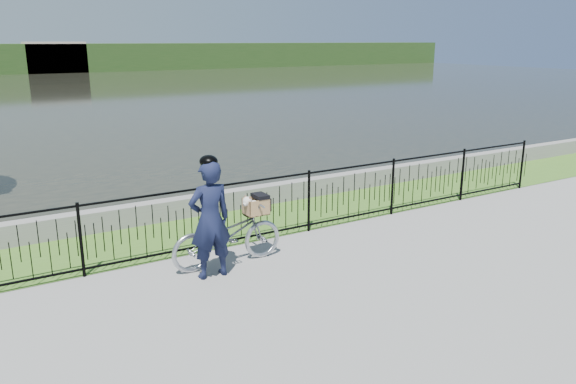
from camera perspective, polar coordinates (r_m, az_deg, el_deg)
ground at (r=8.65m, az=2.34°, el=-8.09°), size 120.00×120.00×0.00m
grass_strip at (r=10.77m, az=-5.30°, el=-3.34°), size 60.00×2.00×0.01m
water at (r=40.00m, az=-24.98°, el=8.93°), size 120.00×120.00×0.00m
quay_wall at (r=11.58m, az=-7.49°, el=-1.06°), size 60.00×0.30×0.40m
fence at (r=9.74m, az=-2.80°, el=-1.77°), size 14.00×0.06×1.15m
far_building_right at (r=65.96m, az=-22.57°, el=12.52°), size 6.00×3.00×3.20m
bicycle_rig at (r=8.80m, az=-6.11°, el=-4.30°), size 1.83×0.64×1.08m
cyclist at (r=8.24m, az=-7.94°, el=-2.67°), size 0.65×0.43×1.84m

